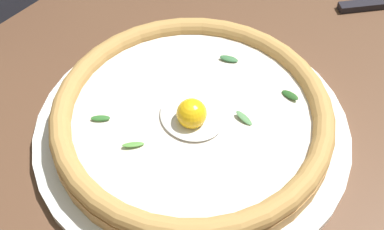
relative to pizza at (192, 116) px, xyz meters
name	(u,v)px	position (x,y,z in m)	size (l,w,h in m)	color
ground_plane	(220,162)	(0.04, 0.01, -0.05)	(2.40, 2.40, 0.03)	brown
pizza_plate	(192,130)	(0.00, 0.00, -0.02)	(0.36, 0.36, 0.01)	white
pizza	(192,116)	(0.00, 0.00, 0.00)	(0.31, 0.31, 0.05)	tan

